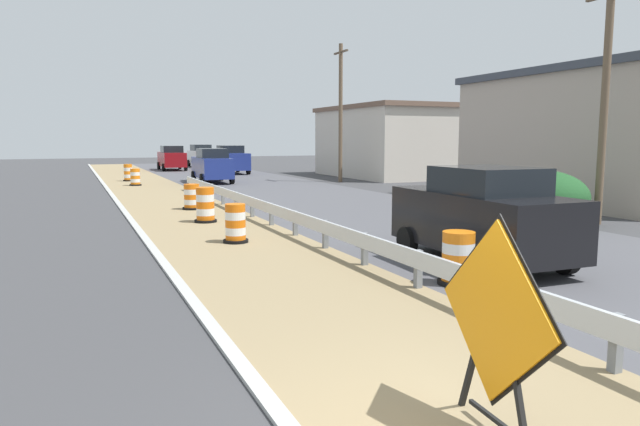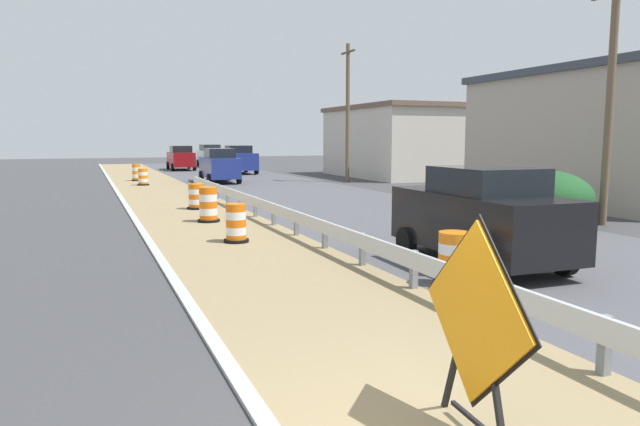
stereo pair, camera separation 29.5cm
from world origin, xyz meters
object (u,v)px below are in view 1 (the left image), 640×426
at_px(car_trailing_near_lane, 201,156).
at_px(utility_pole_near, 605,99).
at_px(traffic_barrel_farthest, 128,173).
at_px(utility_pole_mid, 341,111).
at_px(traffic_barrel_nearest, 458,261).
at_px(traffic_barrel_mid, 205,206).
at_px(warning_sign_diamond, 495,319).
at_px(car_mid_far_lane, 231,160).
at_px(car_lead_near_lane, 172,158).
at_px(car_lead_far_lane, 482,215).
at_px(traffic_barrel_far, 192,198).
at_px(car_trailing_far_lane, 212,166).
at_px(traffic_barrel_close, 235,225).
at_px(traffic_barrel_farther, 135,178).

distance_m(car_trailing_near_lane, utility_pole_near, 41.74).
height_order(traffic_barrel_farthest, utility_pole_mid, utility_pole_mid).
distance_m(traffic_barrel_nearest, traffic_barrel_mid, 10.20).
bearing_deg(traffic_barrel_farthest, utility_pole_mid, -26.36).
distance_m(warning_sign_diamond, car_mid_far_lane, 40.29).
bearing_deg(car_trailing_near_lane, traffic_barrel_mid, -11.98).
xyz_separation_m(traffic_barrel_mid, car_lead_near_lane, (4.00, 31.68, 0.52)).
distance_m(traffic_barrel_nearest, car_lead_far_lane, 2.12).
bearing_deg(car_lead_near_lane, traffic_barrel_far, 173.39).
height_order(warning_sign_diamond, car_lead_near_lane, car_lead_near_lane).
height_order(car_lead_far_lane, car_trailing_far_lane, car_lead_far_lane).
height_order(traffic_barrel_close, car_trailing_far_lane, car_trailing_far_lane).
bearing_deg(car_trailing_far_lane, utility_pole_mid, -108.26).
height_order(traffic_barrel_far, traffic_barrel_farthest, traffic_barrel_farthest).
height_order(traffic_barrel_nearest, car_lead_far_lane, car_lead_far_lane).
relative_size(car_trailing_far_lane, utility_pole_mid, 0.57).
bearing_deg(traffic_barrel_nearest, car_trailing_far_lane, 86.89).
xyz_separation_m(car_lead_far_lane, utility_pole_near, (7.15, 3.22, 2.86)).
distance_m(traffic_barrel_farther, utility_pole_mid, 12.77).
bearing_deg(traffic_barrel_nearest, traffic_barrel_close, 114.24).
xyz_separation_m(car_lead_near_lane, utility_pole_mid, (7.41, -17.77, 3.30)).
bearing_deg(car_trailing_far_lane, car_lead_far_lane, -177.72).
bearing_deg(car_lead_near_lane, car_lead_far_lane, -178.81).
distance_m(traffic_barrel_farthest, car_lead_near_lane, 12.69).
height_order(traffic_barrel_nearest, traffic_barrel_mid, traffic_barrel_mid).
xyz_separation_m(traffic_barrel_mid, traffic_barrel_far, (0.25, 3.58, -0.08)).
xyz_separation_m(car_lead_near_lane, car_trailing_near_lane, (3.44, 4.44, 0.02)).
bearing_deg(car_mid_far_lane, warning_sign_diamond, -11.00).
height_order(traffic_barrel_close, utility_pole_mid, utility_pole_mid).
bearing_deg(car_trailing_near_lane, traffic_barrel_farthest, -26.67).
xyz_separation_m(traffic_barrel_farthest, car_mid_far_lane, (8.01, 5.18, 0.59)).
relative_size(traffic_barrel_far, car_lead_near_lane, 0.20).
bearing_deg(car_trailing_near_lane, car_mid_far_lane, -0.50).
relative_size(utility_pole_near, utility_pole_mid, 0.90).
xyz_separation_m(traffic_barrel_mid, car_lead_far_lane, (4.15, -8.57, 0.54)).
bearing_deg(traffic_barrel_farther, traffic_barrel_close, -88.61).
distance_m(traffic_barrel_close, traffic_barrel_mid, 3.98).
bearing_deg(traffic_barrel_close, car_trailing_far_lane, 78.77).
relative_size(traffic_barrel_nearest, car_trailing_near_lane, 0.21).
distance_m(utility_pole_near, utility_pole_mid, 19.26).
xyz_separation_m(traffic_barrel_far, car_lead_far_lane, (3.89, -12.15, 0.62)).
height_order(car_trailing_near_lane, utility_pole_mid, utility_pole_mid).
xyz_separation_m(traffic_barrel_farthest, car_lead_far_lane, (4.75, -28.43, 0.57)).
bearing_deg(utility_pole_near, traffic_barrel_nearest, -152.62).
relative_size(traffic_barrel_farther, utility_pole_near, 0.13).
height_order(traffic_barrel_nearest, traffic_barrel_close, traffic_barrel_close).
xyz_separation_m(warning_sign_diamond, utility_pole_near, (11.76, 9.12, 2.84)).
height_order(warning_sign_diamond, traffic_barrel_close, warning_sign_diamond).
height_order(traffic_barrel_close, traffic_barrel_far, traffic_barrel_close).
relative_size(car_mid_far_lane, utility_pole_mid, 0.56).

